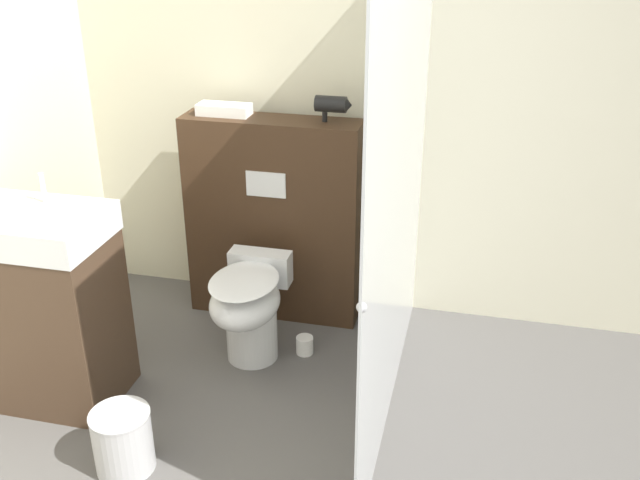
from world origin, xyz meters
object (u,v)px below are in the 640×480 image
object	(u,v)px
sink_vanity	(48,307)
toilet	(249,307)
hair_drier	(333,105)
waste_bin	(123,441)

from	to	relation	value
sink_vanity	toilet	bearing A→B (deg)	31.16
sink_vanity	hair_drier	bearing A→B (deg)	42.49
toilet	sink_vanity	distance (m)	0.97
waste_bin	sink_vanity	bearing A→B (deg)	143.85
toilet	hair_drier	size ratio (longest dim) A/B	2.85
hair_drier	waste_bin	bearing A→B (deg)	-111.99
waste_bin	hair_drier	bearing A→B (deg)	68.01
toilet	sink_vanity	bearing A→B (deg)	-148.84
toilet	waste_bin	world-z (taller)	toilet
sink_vanity	waste_bin	bearing A→B (deg)	-36.15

